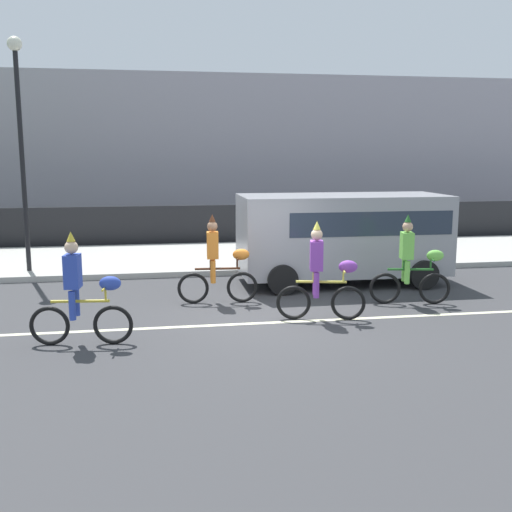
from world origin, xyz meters
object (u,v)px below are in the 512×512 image
object	(u,v)px
parade_cyclist_orange	(218,264)
parade_cyclist_cobalt	(81,296)
parked_van_grey	(345,232)
parade_cyclist_lime	(411,265)
parade_cyclist_purple	(322,277)
street_lamp_post	(20,120)

from	to	relation	value
parade_cyclist_orange	parade_cyclist_cobalt	bearing A→B (deg)	-136.01
parked_van_grey	parade_cyclist_lime	bearing A→B (deg)	-71.81
parade_cyclist_cobalt	parade_cyclist_purple	distance (m)	4.44
parade_cyclist_orange	parade_cyclist_purple	xyz separation A→B (m)	(1.82, -1.64, 0.00)
parade_cyclist_lime	parade_cyclist_orange	bearing A→B (deg)	169.43
parade_cyclist_orange	street_lamp_post	distance (m)	6.65
street_lamp_post	parade_cyclist_orange	bearing A→B (deg)	-38.42
parade_cyclist_orange	parade_cyclist_purple	world-z (taller)	same
parade_cyclist_purple	parade_cyclist_orange	bearing A→B (deg)	138.08
parade_cyclist_orange	street_lamp_post	size ratio (longest dim) A/B	0.33
parade_cyclist_orange	parade_cyclist_purple	size ratio (longest dim) A/B	1.00
parade_cyclist_purple	parade_cyclist_lime	xyz separation A→B (m)	(2.20, 0.89, 0.00)
parade_cyclist_purple	street_lamp_post	xyz separation A→B (m)	(-6.41, 5.28, 3.15)
parade_cyclist_orange	street_lamp_post	bearing A→B (deg)	141.58
parade_cyclist_cobalt	parade_cyclist_orange	world-z (taller)	same
parade_cyclist_cobalt	parade_cyclist_orange	bearing A→B (deg)	43.99
parade_cyclist_purple	parade_cyclist_cobalt	bearing A→B (deg)	-169.42
parade_cyclist_lime	parked_van_grey	world-z (taller)	parked_van_grey
parked_van_grey	parade_cyclist_cobalt	bearing A→B (deg)	-145.79
parade_cyclist_lime	street_lamp_post	bearing A→B (deg)	152.99
parade_cyclist_cobalt	street_lamp_post	world-z (taller)	street_lamp_post
parade_cyclist_lime	parade_cyclist_cobalt	bearing A→B (deg)	-165.46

